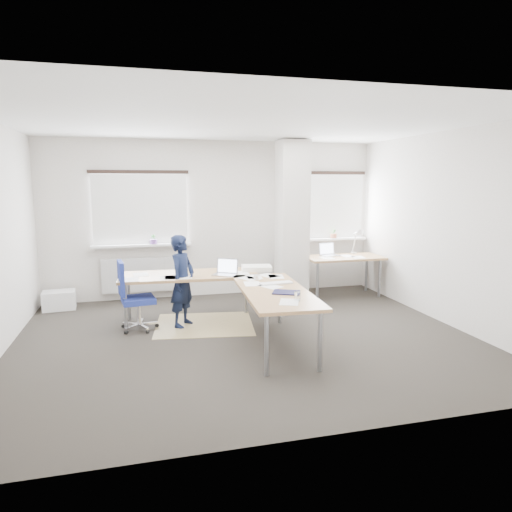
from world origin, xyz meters
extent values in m
plane|color=#2A2522|center=(0.00, 0.00, 0.00)|extent=(6.00, 6.00, 0.00)
cube|color=beige|center=(0.00, 2.50, 1.40)|extent=(6.00, 0.04, 2.80)
cube|color=beige|center=(0.00, -2.50, 1.40)|extent=(6.00, 0.04, 2.80)
cube|color=beige|center=(3.00, 0.00, 1.40)|extent=(0.04, 5.00, 2.80)
cube|color=white|center=(0.00, 0.00, 2.80)|extent=(6.00, 5.00, 0.04)
cube|color=beige|center=(1.30, 1.95, 1.39)|extent=(0.50, 0.50, 2.78)
cube|color=white|center=(-1.30, 2.47, 1.60)|extent=(1.60, 0.04, 1.20)
cube|color=white|center=(-1.30, 2.43, 1.60)|extent=(1.60, 0.02, 1.20)
cube|color=white|center=(-1.30, 2.40, 0.98)|extent=(1.70, 0.20, 0.04)
cube|color=white|center=(2.30, 2.47, 1.60)|extent=(1.20, 0.04, 1.20)
cube|color=white|center=(2.30, 2.43, 1.60)|extent=(1.20, 0.02, 1.20)
cube|color=white|center=(2.30, 2.40, 0.98)|extent=(1.30, 0.20, 0.04)
cube|color=silver|center=(-1.30, 2.42, 0.45)|extent=(1.40, 0.10, 0.60)
cylinder|color=#61387C|center=(-1.10, 2.38, 1.04)|extent=(0.12, 0.12, 0.08)
imported|color=#265F26|center=(-1.10, 2.38, 1.08)|extent=(0.09, 0.06, 0.17)
cylinder|color=#9C573C|center=(2.30, 2.38, 1.04)|extent=(0.12, 0.12, 0.08)
imported|color=#265F26|center=(2.30, 2.38, 1.08)|extent=(0.09, 0.07, 0.17)
cube|color=#947F50|center=(-0.46, 0.71, 0.00)|extent=(1.55, 1.36, 0.01)
cube|color=white|center=(-2.65, 2.13, 0.15)|extent=(0.53, 0.40, 0.30)
cube|color=olive|center=(-0.65, 0.90, 0.71)|extent=(2.04, 0.91, 0.04)
cube|color=olive|center=(0.28, -0.35, 0.71)|extent=(0.91, 2.04, 0.04)
cylinder|color=gray|center=(-1.56, 0.65, 0.34)|extent=(0.05, 0.05, 0.69)
cylinder|color=gray|center=(-1.53, 1.25, 0.34)|extent=(0.05, 0.05, 0.69)
cylinder|color=gray|center=(0.27, 1.15, 0.34)|extent=(0.05, 0.05, 0.69)
cylinder|color=gray|center=(-0.07, -1.24, 0.34)|extent=(0.05, 0.05, 0.69)
cylinder|color=gray|center=(0.53, -1.27, 0.34)|extent=(0.05, 0.05, 0.69)
cylinder|color=gray|center=(0.63, 0.53, 0.34)|extent=(0.05, 0.05, 0.69)
cube|color=#B7B7BC|center=(-0.16, 0.68, 0.74)|extent=(0.40, 0.37, 0.01)
cube|color=#B7B7BC|center=(-0.10, 0.78, 0.85)|extent=(0.30, 0.21, 0.22)
cube|color=silver|center=(-0.10, 0.78, 0.85)|extent=(0.26, 0.18, 0.19)
cube|color=white|center=(0.40, -0.05, 0.74)|extent=(0.45, 0.18, 0.02)
cube|color=black|center=(0.37, -0.56, 0.74)|extent=(0.39, 0.35, 0.01)
cube|color=white|center=(0.38, 0.93, 0.77)|extent=(0.50, 0.39, 0.07)
imported|color=white|center=(0.20, 0.25, 0.76)|extent=(0.07, 0.07, 0.07)
cylinder|color=silver|center=(0.38, -0.94, 0.78)|extent=(0.07, 0.07, 0.10)
cube|color=olive|center=(2.25, 1.80, 0.71)|extent=(1.41, 0.71, 0.04)
cylinder|color=gray|center=(1.65, 1.55, 0.34)|extent=(0.05, 0.05, 0.69)
cylinder|color=gray|center=(2.85, 1.55, 0.34)|extent=(0.05, 0.05, 0.69)
cylinder|color=gray|center=(1.65, 2.05, 0.34)|extent=(0.05, 0.05, 0.69)
cylinder|color=gray|center=(2.85, 2.05, 0.34)|extent=(0.05, 0.05, 0.69)
cube|color=#B7B7BC|center=(2.04, 1.93, 0.74)|extent=(0.37, 0.30, 0.01)
cube|color=#B7B7BC|center=(2.01, 2.04, 0.85)|extent=(0.33, 0.12, 0.22)
cube|color=silver|center=(2.01, 2.04, 0.85)|extent=(0.29, 0.09, 0.19)
cylinder|color=silver|center=(2.60, 2.09, 0.74)|extent=(0.10, 0.10, 0.02)
cylinder|color=silver|center=(2.60, 2.09, 0.93)|extent=(0.02, 0.16, 0.38)
cylinder|color=silver|center=(2.60, 1.97, 1.15)|extent=(0.02, 0.29, 0.13)
cone|color=silver|center=(2.60, 1.83, 1.13)|extent=(0.14, 0.16, 0.17)
cube|color=navy|center=(-1.39, 0.71, 0.44)|extent=(0.49, 0.49, 0.08)
cube|color=navy|center=(-1.60, 0.68, 0.76)|extent=(0.11, 0.38, 0.47)
cylinder|color=silver|center=(-1.39, 0.71, 0.26)|extent=(0.06, 0.06, 0.32)
cylinder|color=black|center=(-1.14, 0.74, 0.03)|extent=(0.06, 0.04, 0.06)
cylinder|color=black|center=(-1.35, 0.95, 0.03)|extent=(0.04, 0.06, 0.06)
cylinder|color=black|center=(-1.61, 0.82, 0.03)|extent=(0.06, 0.05, 0.06)
cylinder|color=black|center=(-1.57, 0.54, 0.03)|extent=(0.06, 0.06, 0.06)
cylinder|color=black|center=(-1.28, 0.49, 0.03)|extent=(0.05, 0.06, 0.06)
imported|color=black|center=(-0.76, 0.74, 0.66)|extent=(0.54, 0.58, 1.33)
camera|label=1|loc=(-1.34, -5.72, 2.07)|focal=32.00mm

